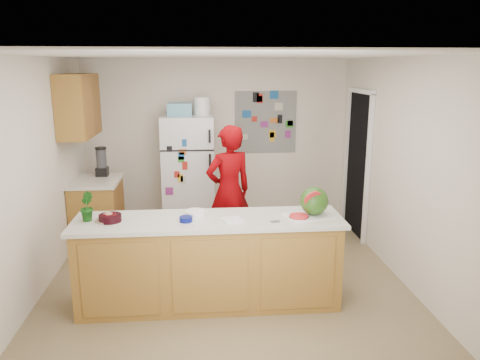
{
  "coord_description": "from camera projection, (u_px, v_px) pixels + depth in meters",
  "views": [
    {
      "loc": [
        -0.27,
        -4.93,
        2.4
      ],
      "look_at": [
        0.17,
        0.2,
        1.14
      ],
      "focal_mm": 35.0,
      "sensor_mm": 36.0,
      "label": 1
    }
  ],
  "objects": [
    {
      "name": "refrigerator",
      "position": [
        188.0,
        173.0,
        6.94
      ],
      "size": [
        0.75,
        0.7,
        1.7
      ],
      "primitive_type": "cube",
      "color": "silver",
      "rests_on": "floor"
    },
    {
      "name": "side_counter_top",
      "position": [
        95.0,
        181.0,
        6.32
      ],
      "size": [
        0.64,
        0.84,
        0.04
      ],
      "primitive_type": "cube",
      "color": "silver",
      "rests_on": "side_counter_base"
    },
    {
      "name": "cobalt_bowl",
      "position": [
        186.0,
        219.0,
        4.56
      ],
      "size": [
        0.17,
        0.17,
        0.05
      ],
      "primitive_type": "cylinder",
      "rotation": [
        0.0,
        0.0,
        -0.42
      ],
      "color": "#050C59",
      "rests_on": "peninsula_top"
    },
    {
      "name": "blender_appliance",
      "position": [
        102.0,
        162.0,
        6.5
      ],
      "size": [
        0.14,
        0.14,
        0.38
      ],
      "primitive_type": "cylinder",
      "color": "black",
      "rests_on": "side_counter_top"
    },
    {
      "name": "peninsula_top",
      "position": [
        209.0,
        221.0,
        4.65
      ],
      "size": [
        2.68,
        0.7,
        0.04
      ],
      "primitive_type": "cube",
      "color": "silver",
      "rests_on": "peninsula_base"
    },
    {
      "name": "floor",
      "position": [
        226.0,
        281.0,
        5.37
      ],
      "size": [
        4.0,
        4.5,
        0.02
      ],
      "primitive_type": "cube",
      "color": "brown",
      "rests_on": "ground"
    },
    {
      "name": "plate",
      "position": [
        108.0,
        220.0,
        4.59
      ],
      "size": [
        0.29,
        0.29,
        0.02
      ],
      "primitive_type": "cylinder",
      "rotation": [
        0.0,
        0.0,
        0.18
      ],
      "color": "beige",
      "rests_on": "peninsula_top"
    },
    {
      "name": "watermelon_slice",
      "position": [
        299.0,
        216.0,
        4.65
      ],
      "size": [
        0.19,
        0.19,
        0.02
      ],
      "primitive_type": "cylinder",
      "color": "red",
      "rests_on": "cutting_board"
    },
    {
      "name": "side_counter_base",
      "position": [
        98.0,
        213.0,
        6.43
      ],
      "size": [
        0.6,
        0.8,
        0.86
      ],
      "primitive_type": "cube",
      "color": "brown",
      "rests_on": "floor"
    },
    {
      "name": "cherry_bowl",
      "position": [
        110.0,
        218.0,
        4.56
      ],
      "size": [
        0.26,
        0.26,
        0.07
      ],
      "primitive_type": "cylinder",
      "rotation": [
        0.0,
        0.0,
        -0.23
      ],
      "color": "black",
      "rests_on": "peninsula_top"
    },
    {
      "name": "wall_back",
      "position": [
        217.0,
        142.0,
        7.26
      ],
      "size": [
        4.0,
        0.02,
        2.5
      ],
      "primitive_type": "cube",
      "color": "beige",
      "rests_on": "ground"
    },
    {
      "name": "potted_plant",
      "position": [
        86.0,
        207.0,
        4.56
      ],
      "size": [
        0.18,
        0.19,
        0.28
      ],
      "primitive_type": "imported",
      "rotation": [
        0.0,
        0.0,
        1.98
      ],
      "color": "#144619",
      "rests_on": "peninsula_top"
    },
    {
      "name": "photo_collage",
      "position": [
        266.0,
        122.0,
        7.23
      ],
      "size": [
        0.95,
        0.01,
        0.95
      ],
      "primitive_type": "cube",
      "color": "slate",
      "rests_on": "wall_back"
    },
    {
      "name": "upper_cabinets",
      "position": [
        78.0,
        106.0,
        6.02
      ],
      "size": [
        0.35,
        1.0,
        0.8
      ],
      "primitive_type": "cube",
      "color": "brown",
      "rests_on": "wall_left"
    },
    {
      "name": "person",
      "position": [
        229.0,
        192.0,
        5.91
      ],
      "size": [
        0.73,
        0.61,
        1.7
      ],
      "primitive_type": "imported",
      "rotation": [
        0.0,
        0.0,
        3.53
      ],
      "color": "#750105",
      "rests_on": "floor"
    },
    {
      "name": "wall_left",
      "position": [
        34.0,
        178.0,
        4.9
      ],
      "size": [
        0.02,
        4.5,
        2.5
      ],
      "primitive_type": "cube",
      "color": "beige",
      "rests_on": "ground"
    },
    {
      "name": "peninsula_base",
      "position": [
        209.0,
        263.0,
        4.76
      ],
      "size": [
        2.6,
        0.62,
        0.88
      ],
      "primitive_type": "cube",
      "color": "brown",
      "rests_on": "floor"
    },
    {
      "name": "paper_towel",
      "position": [
        232.0,
        220.0,
        4.59
      ],
      "size": [
        0.24,
        0.23,
        0.02
      ],
      "primitive_type": "cube",
      "rotation": [
        0.0,
        0.0,
        0.37
      ],
      "color": "silver",
      "rests_on": "peninsula_top"
    },
    {
      "name": "keys",
      "position": [
        275.0,
        222.0,
        4.54
      ],
      "size": [
        0.09,
        0.05,
        0.01
      ],
      "primitive_type": "cube",
      "rotation": [
        0.0,
        0.0,
        0.18
      ],
      "color": "gray",
      "rests_on": "peninsula_top"
    },
    {
      "name": "doorway",
      "position": [
        358.0,
        165.0,
        6.69
      ],
      "size": [
        0.03,
        0.85,
        2.04
      ],
      "primitive_type": "cube",
      "color": "black",
      "rests_on": "ground"
    },
    {
      "name": "wall_right",
      "position": [
        404.0,
        171.0,
        5.24
      ],
      "size": [
        0.02,
        4.5,
        2.5
      ],
      "primitive_type": "cube",
      "color": "beige",
      "rests_on": "ground"
    },
    {
      "name": "watermelon",
      "position": [
        314.0,
        201.0,
        4.71
      ],
      "size": [
        0.28,
        0.28,
        0.28
      ],
      "primitive_type": "sphere",
      "color": "#255016",
      "rests_on": "cutting_board"
    },
    {
      "name": "fridge_top_bin",
      "position": [
        180.0,
        109.0,
        6.71
      ],
      "size": [
        0.35,
        0.28,
        0.18
      ],
      "primitive_type": "cube",
      "color": "#5999B2",
      "rests_on": "refrigerator"
    },
    {
      "name": "cutting_board",
      "position": [
        308.0,
        216.0,
        4.72
      ],
      "size": [
        0.51,
        0.44,
        0.01
      ],
      "primitive_type": "cube",
      "rotation": [
        0.0,
        0.0,
        0.3
      ],
      "color": "white",
      "rests_on": "peninsula_top"
    },
    {
      "name": "ceiling",
      "position": [
        225.0,
        55.0,
        4.77
      ],
      "size": [
        4.0,
        4.5,
        0.02
      ],
      "primitive_type": "cube",
      "color": "white",
      "rests_on": "wall_back"
    },
    {
      "name": "white_bowl",
      "position": [
        196.0,
        213.0,
        4.71
      ],
      "size": [
        0.22,
        0.22,
        0.06
      ],
      "primitive_type": "cylinder",
      "rotation": [
        0.0,
        0.0,
        0.06
      ],
      "color": "silver",
      "rests_on": "peninsula_top"
    }
  ]
}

